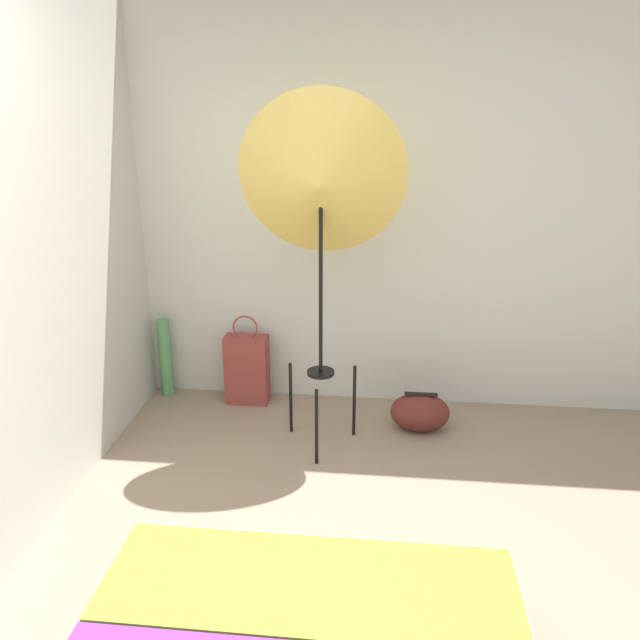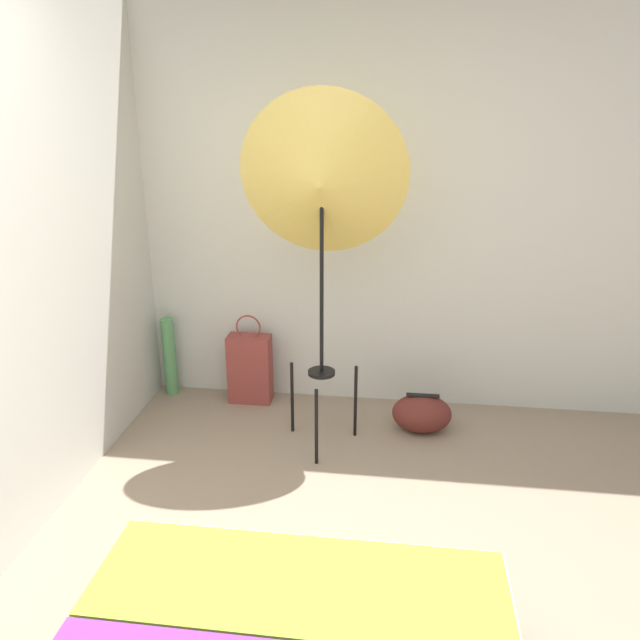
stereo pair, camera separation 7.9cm
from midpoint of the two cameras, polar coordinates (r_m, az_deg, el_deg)
name	(u,v)px [view 1 (the left image)]	position (r m, az deg, el deg)	size (l,w,h in m)	color
wall_back	(362,208)	(3.95, 3.27, 10.20)	(8.00, 0.05, 2.60)	beige
wall_side_left	(35,248)	(3.18, -25.24, 5.99)	(0.05, 8.00, 2.60)	beige
photo_umbrella	(321,183)	(3.29, -0.63, 12.43)	(0.91, 0.43, 2.01)	black
tote_bag	(247,369)	(4.21, -7.23, -4.45)	(0.28, 0.15, 0.62)	brown
duffel_bag	(420,412)	(3.92, 8.55, -8.34)	(0.36, 0.24, 0.25)	#5B231E
paper_roll	(166,358)	(4.39, -14.44, -3.39)	(0.09, 0.09, 0.55)	#56995B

